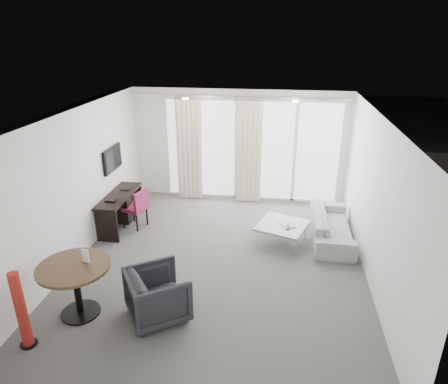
# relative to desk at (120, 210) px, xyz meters

# --- Properties ---
(floor) EXTENTS (5.00, 6.00, 0.00)m
(floor) POSITION_rel_desk_xyz_m (2.25, -1.11, -0.35)
(floor) COLOR #504F4C
(floor) RESTS_ON ground
(ceiling) EXTENTS (5.00, 6.00, 0.00)m
(ceiling) POSITION_rel_desk_xyz_m (2.25, -1.11, 2.25)
(ceiling) COLOR white
(ceiling) RESTS_ON ground
(wall_left) EXTENTS (0.00, 6.00, 2.60)m
(wall_left) POSITION_rel_desk_xyz_m (-0.25, -1.11, 0.95)
(wall_left) COLOR silver
(wall_left) RESTS_ON ground
(wall_right) EXTENTS (0.00, 6.00, 2.60)m
(wall_right) POSITION_rel_desk_xyz_m (4.75, -1.11, 0.95)
(wall_right) COLOR silver
(wall_right) RESTS_ON ground
(wall_front) EXTENTS (5.00, 0.00, 2.60)m
(wall_front) POSITION_rel_desk_xyz_m (2.25, -4.11, 0.95)
(wall_front) COLOR silver
(wall_front) RESTS_ON ground
(window_panel) EXTENTS (4.00, 0.02, 2.38)m
(window_panel) POSITION_rel_desk_xyz_m (2.55, 1.88, 0.85)
(window_panel) COLOR white
(window_panel) RESTS_ON ground
(window_frame) EXTENTS (4.10, 0.06, 2.44)m
(window_frame) POSITION_rel_desk_xyz_m (2.55, 1.86, 0.85)
(window_frame) COLOR white
(window_frame) RESTS_ON ground
(curtain_left) EXTENTS (0.60, 0.20, 2.38)m
(curtain_left) POSITION_rel_desk_xyz_m (1.10, 1.71, 0.85)
(curtain_left) COLOR beige
(curtain_left) RESTS_ON ground
(curtain_right) EXTENTS (0.60, 0.20, 2.38)m
(curtain_right) POSITION_rel_desk_xyz_m (2.50, 1.71, 0.85)
(curtain_right) COLOR beige
(curtain_right) RESTS_ON ground
(curtain_track) EXTENTS (4.80, 0.04, 0.04)m
(curtain_track) POSITION_rel_desk_xyz_m (2.25, 1.71, 2.10)
(curtain_track) COLOR #B2B2B7
(curtain_track) RESTS_ON ceiling
(downlight_a) EXTENTS (0.12, 0.12, 0.02)m
(downlight_a) POSITION_rel_desk_xyz_m (1.35, 0.49, 2.24)
(downlight_a) COLOR #FFE0B2
(downlight_a) RESTS_ON ceiling
(downlight_b) EXTENTS (0.12, 0.12, 0.02)m
(downlight_b) POSITION_rel_desk_xyz_m (3.45, 0.49, 2.24)
(downlight_b) COLOR #FFE0B2
(downlight_b) RESTS_ON ceiling
(desk) EXTENTS (0.46, 1.48, 0.70)m
(desk) POSITION_rel_desk_xyz_m (0.00, 0.00, 0.00)
(desk) COLOR black
(desk) RESTS_ON floor
(tv) EXTENTS (0.05, 0.80, 0.50)m
(tv) POSITION_rel_desk_xyz_m (-0.21, 0.34, 1.00)
(tv) COLOR black
(tv) RESTS_ON wall_left
(desk_chair) EXTENTS (0.56, 0.54, 0.82)m
(desk_chair) POSITION_rel_desk_xyz_m (0.31, 0.01, 0.06)
(desk_chair) COLOR maroon
(desk_chair) RESTS_ON floor
(round_table) EXTENTS (1.11, 1.11, 0.80)m
(round_table) POSITION_rel_desk_xyz_m (0.47, -2.76, 0.05)
(round_table) COLOR #45301E
(round_table) RESTS_ON floor
(menu_card) EXTENTS (0.11, 0.04, 0.20)m
(menu_card) POSITION_rel_desk_xyz_m (0.61, -2.64, 0.37)
(menu_card) COLOR white
(menu_card) RESTS_ON round_table
(red_lamp) EXTENTS (0.26, 0.26, 1.10)m
(red_lamp) POSITION_rel_desk_xyz_m (0.10, -3.45, 0.20)
(red_lamp) COLOR maroon
(red_lamp) RESTS_ON floor
(tub_armchair) EXTENTS (1.11, 1.10, 0.74)m
(tub_armchair) POSITION_rel_desk_xyz_m (1.62, -2.66, 0.02)
(tub_armchair) COLOR black
(tub_armchair) RESTS_ON floor
(coffee_table) EXTENTS (1.10, 1.10, 0.39)m
(coffee_table) POSITION_rel_desk_xyz_m (3.33, -0.24, -0.15)
(coffee_table) COLOR gray
(coffee_table) RESTS_ON floor
(remote) EXTENTS (0.05, 0.16, 0.02)m
(remote) POSITION_rel_desk_xyz_m (3.44, -0.38, 0.01)
(remote) COLOR black
(remote) RESTS_ON coffee_table
(magazine) EXTENTS (0.31, 0.34, 0.02)m
(magazine) POSITION_rel_desk_xyz_m (3.43, -0.27, 0.01)
(magazine) COLOR gray
(magazine) RESTS_ON coffee_table
(sofa) EXTENTS (0.73, 1.87, 0.55)m
(sofa) POSITION_rel_desk_xyz_m (4.29, 0.08, -0.07)
(sofa) COLOR gray
(sofa) RESTS_ON floor
(terrace_slab) EXTENTS (5.60, 3.00, 0.12)m
(terrace_slab) POSITION_rel_desk_xyz_m (2.55, 3.39, -0.41)
(terrace_slab) COLOR #4D4D50
(terrace_slab) RESTS_ON ground
(rattan_chair_a) EXTENTS (0.70, 0.70, 0.89)m
(rattan_chair_a) POSITION_rel_desk_xyz_m (3.62, 2.70, 0.10)
(rattan_chair_a) COLOR #4B2C1C
(rattan_chair_a) RESTS_ON terrace_slab
(rattan_chair_b) EXTENTS (0.64, 0.64, 0.81)m
(rattan_chair_b) POSITION_rel_desk_xyz_m (4.63, 3.98, 0.06)
(rattan_chair_b) COLOR #4B2C1C
(rattan_chair_b) RESTS_ON terrace_slab
(rattan_table) EXTENTS (0.64, 0.64, 0.52)m
(rattan_table) POSITION_rel_desk_xyz_m (3.42, 2.90, -0.09)
(rattan_table) COLOR #4B2C1C
(rattan_table) RESTS_ON terrace_slab
(balustrade) EXTENTS (5.50, 0.06, 1.05)m
(balustrade) POSITION_rel_desk_xyz_m (2.55, 4.84, 0.15)
(balustrade) COLOR #B2B2B7
(balustrade) RESTS_ON terrace_slab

